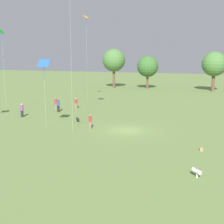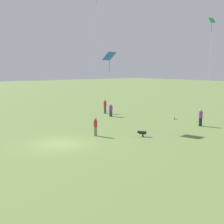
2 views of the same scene
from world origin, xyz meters
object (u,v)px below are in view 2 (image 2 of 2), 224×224
person_5 (201,118)px  kite_4 (212,27)px  person_0 (105,107)px  person_7 (111,110)px  kite_2 (109,58)px  person_6 (95,127)px  picnic_bag_0 (173,118)px  dog_0 (142,133)px

person_5 → kite_4: 9.71m
person_0 → person_7: 2.67m
person_5 → kite_2: 11.33m
person_7 → kite_2: (4.28, 5.22, 6.27)m
person_6 → person_7: size_ratio=1.01×
person_5 → kite_4: size_ratio=0.16×
kite_2 → kite_4: kite_4 is taller
kite_4 → person_7: bearing=175.2°
person_6 → kite_4: 16.67m
person_6 → kite_2: (-3.80, -2.85, 6.23)m
person_0 → picnic_bag_0: bearing=110.2°
person_7 → kite_2: kite_2 is taller
person_0 → dog_0: 14.67m
person_0 → kite_4: 16.56m
person_6 → dog_0: person_6 is taller
person_0 → dog_0: bearing=64.8°
person_0 → person_7: size_ratio=1.14×
dog_0 → picnic_bag_0: 10.46m
person_0 → person_5: size_ratio=1.03×
person_0 → person_5: (-2.29, 13.47, -0.04)m
person_5 → dog_0: bearing=70.1°
person_7 → picnic_bag_0: bearing=65.7°
kite_4 → dog_0: 14.47m
person_6 → person_7: 11.43m
picnic_bag_0 → person_5: bearing=76.4°
person_7 → dog_0: (5.05, 10.88, -0.43)m
person_7 → dog_0: size_ratio=2.17×
person_5 → person_6: bearing=56.5°
person_0 → dog_0: size_ratio=2.47×
picnic_bag_0 → kite_4: bearing=104.1°
person_0 → person_5: person_0 is taller
person_6 → person_7: person_6 is taller
person_5 → person_6: (11.36, -2.92, -0.06)m
person_7 → dog_0: 12.00m
kite_2 → picnic_bag_0: size_ratio=21.44×
kite_2 → dog_0: 8.80m
kite_2 → person_5: bearing=177.8°
dog_0 → kite_4: bearing=-38.1°
kite_4 → person_6: bearing=-132.0°
person_0 → person_5: bearing=98.8°
person_5 → person_6: 11.73m
person_5 → kite_4: bearing=-93.5°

